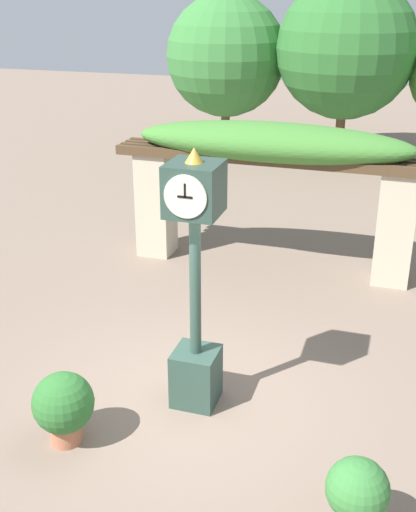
% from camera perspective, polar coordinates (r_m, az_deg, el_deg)
% --- Properties ---
extents(ground_plane, '(60.00, 60.00, 0.00)m').
position_cam_1_polar(ground_plane, '(8.49, -1.61, -12.66)').
color(ground_plane, '#7F6B5B').
extents(pedestal_clock, '(0.60, 0.65, 3.31)m').
position_cam_1_polar(pedestal_clock, '(7.65, -1.14, -2.65)').
color(pedestal_clock, '#2D473D').
rests_on(pedestal_clock, ground).
extents(pergola, '(5.74, 1.24, 2.73)m').
position_cam_1_polar(pergola, '(11.63, 5.67, 8.25)').
color(pergola, '#BCB299').
rests_on(pergola, ground).
extents(potted_plant_near_left, '(0.61, 0.61, 0.87)m').
position_cam_1_polar(potted_plant_near_left, '(6.63, 13.09, -20.03)').
color(potted_plant_near_left, gray).
rests_on(potted_plant_near_left, ground).
extents(potted_plant_near_right, '(0.72, 0.72, 0.89)m').
position_cam_1_polar(potted_plant_near_right, '(7.73, -12.73, -12.82)').
color(potted_plant_near_right, '#B26B4C').
rests_on(potted_plant_near_right, ground).
extents(tree_line, '(10.17, 4.14, 5.28)m').
position_cam_1_polar(tree_line, '(20.15, 9.63, 17.19)').
color(tree_line, brown).
rests_on(tree_line, ground).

